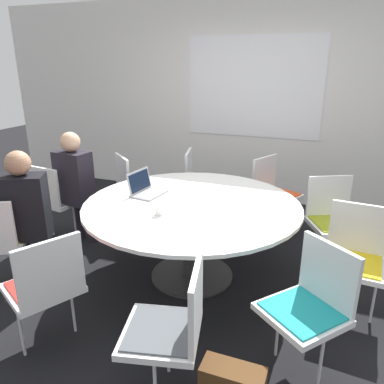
# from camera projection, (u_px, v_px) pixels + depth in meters

# --- Properties ---
(ground_plane) EXTENTS (16.00, 16.00, 0.00)m
(ground_plane) POSITION_uv_depth(u_px,v_px,m) (192.00, 275.00, 3.47)
(ground_plane) COLOR black
(wall_back) EXTENTS (8.00, 0.07, 2.70)m
(wall_back) POSITION_uv_depth(u_px,v_px,m) (253.00, 102.00, 5.03)
(wall_back) COLOR silver
(wall_back) RESTS_ON ground_plane
(conference_table) EXTENTS (1.87, 1.87, 0.72)m
(conference_table) POSITION_uv_depth(u_px,v_px,m) (192.00, 216.00, 3.27)
(conference_table) COLOR #333333
(conference_table) RESTS_ON ground_plane
(chair_0) EXTENTS (0.49, 0.47, 0.87)m
(chair_0) POSITION_uv_depth(u_px,v_px,m) (55.00, 196.00, 3.97)
(chair_0) COLOR white
(chair_0) RESTS_ON ground_plane
(chair_2) EXTENTS (0.58, 0.58, 0.87)m
(chair_2) POSITION_uv_depth(u_px,v_px,m) (46.00, 283.00, 2.42)
(chair_2) COLOR white
(chair_2) RESTS_ON ground_plane
(chair_3) EXTENTS (0.51, 0.53, 0.87)m
(chair_3) POSITION_uv_depth(u_px,v_px,m) (173.00, 323.00, 2.05)
(chair_3) COLOR white
(chair_3) RESTS_ON ground_plane
(chair_4) EXTENTS (0.61, 0.60, 0.87)m
(chair_4) POSITION_uv_depth(u_px,v_px,m) (311.00, 301.00, 2.24)
(chair_4) COLOR white
(chair_4) RESTS_ON ground_plane
(chair_5) EXTENTS (0.47, 0.46, 0.87)m
(chair_5) POSITION_uv_depth(u_px,v_px,m) (354.00, 252.00, 2.81)
(chair_5) COLOR white
(chair_5) RESTS_ON ground_plane
(chair_6) EXTENTS (0.58, 0.57, 0.87)m
(chair_6) POSITION_uv_depth(u_px,v_px,m) (333.00, 215.00, 3.48)
(chair_6) COLOR white
(chair_6) RESTS_ON ground_plane
(chair_7) EXTENTS (0.57, 0.58, 0.87)m
(chair_7) POSITION_uv_depth(u_px,v_px,m) (273.00, 189.00, 4.21)
(chair_7) COLOR white
(chair_7) RESTS_ON ground_plane
(chair_8) EXTENTS (0.52, 0.53, 0.87)m
(chair_8) POSITION_uv_depth(u_px,v_px,m) (199.00, 179.00, 4.55)
(chair_8) COLOR white
(chair_8) RESTS_ON ground_plane
(chair_9) EXTENTS (0.61, 0.61, 0.87)m
(chair_9) POSITION_uv_depth(u_px,v_px,m) (134.00, 184.00, 4.37)
(chair_9) COLOR white
(chair_9) RESTS_ON ground_plane
(person_0) EXTENTS (0.39, 0.29, 1.22)m
(person_0) POSITION_uv_depth(u_px,v_px,m) (75.00, 180.00, 3.87)
(person_0) COLOR #231E28
(person_0) RESTS_ON ground_plane
(person_1) EXTENTS (0.42, 0.36, 1.22)m
(person_1) POSITION_uv_depth(u_px,v_px,m) (26.00, 210.00, 3.10)
(person_1) COLOR black
(person_1) RESTS_ON ground_plane
(laptop) EXTENTS (0.29, 0.35, 0.21)m
(laptop) POSITION_uv_depth(u_px,v_px,m) (145.00, 188.00, 3.44)
(laptop) COLOR #99999E
(laptop) RESTS_ON conference_table
(coffee_cup) EXTENTS (0.08, 0.08, 0.08)m
(coffee_cup) POSITION_uv_depth(u_px,v_px,m) (159.00, 210.00, 2.97)
(coffee_cup) COLOR white
(coffee_cup) RESTS_ON conference_table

